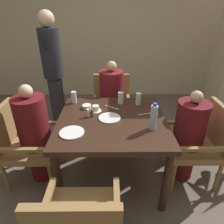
{
  "coord_description": "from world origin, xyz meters",
  "views": [
    {
      "loc": [
        -0.01,
        -1.74,
        1.77
      ],
      "look_at": [
        0.0,
        0.05,
        0.81
      ],
      "focal_mm": 32.0,
      "sensor_mm": 36.0,
      "label": 1
    }
  ],
  "objects_px": {
    "standing_host": "(53,69)",
    "plate_main_right": "(72,132)",
    "teacup_with_saucer": "(96,109)",
    "glass_tall_mid": "(138,99)",
    "chair_far_side": "(112,104)",
    "diner_in_far_chair": "(112,101)",
    "water_bottle": "(154,117)",
    "diner_in_left_chair": "(35,134)",
    "glass_tall_far": "(121,98)",
    "chair_left_side": "(23,141)",
    "plate_main_left": "(110,118)",
    "glass_tall_near": "(74,97)",
    "chair_right_side": "(200,141)",
    "diner_in_right_chair": "(188,136)",
    "bowl_small": "(87,106)",
    "chair_near_corner": "(80,224)"
  },
  "relations": [
    {
      "from": "diner_in_far_chair",
      "to": "bowl_small",
      "type": "distance_m",
      "value": 0.64
    },
    {
      "from": "plate_main_left",
      "to": "teacup_with_saucer",
      "type": "xyz_separation_m",
      "value": [
        -0.15,
        0.16,
        0.02
      ]
    },
    {
      "from": "standing_host",
      "to": "glass_tall_far",
      "type": "bearing_deg",
      "value": -40.82
    },
    {
      "from": "teacup_with_saucer",
      "to": "glass_tall_near",
      "type": "xyz_separation_m",
      "value": [
        -0.27,
        0.22,
        0.04
      ]
    },
    {
      "from": "water_bottle",
      "to": "glass_tall_near",
      "type": "height_order",
      "value": "water_bottle"
    },
    {
      "from": "standing_host",
      "to": "plate_main_left",
      "type": "distance_m",
      "value": 1.48
    },
    {
      "from": "glass_tall_near",
      "to": "glass_tall_mid",
      "type": "distance_m",
      "value": 0.75
    },
    {
      "from": "chair_right_side",
      "to": "plate_main_left",
      "type": "xyz_separation_m",
      "value": [
        -0.98,
        0.01,
        0.28
      ]
    },
    {
      "from": "diner_in_far_chair",
      "to": "glass_tall_far",
      "type": "height_order",
      "value": "diner_in_far_chair"
    },
    {
      "from": "diner_in_far_chair",
      "to": "plate_main_left",
      "type": "bearing_deg",
      "value": -91.87
    },
    {
      "from": "bowl_small",
      "to": "plate_main_left",
      "type": "bearing_deg",
      "value": -42.92
    },
    {
      "from": "standing_host",
      "to": "plate_main_right",
      "type": "height_order",
      "value": "standing_host"
    },
    {
      "from": "chair_right_side",
      "to": "diner_in_right_chair",
      "type": "relative_size",
      "value": 0.84
    },
    {
      "from": "teacup_with_saucer",
      "to": "water_bottle",
      "type": "height_order",
      "value": "water_bottle"
    },
    {
      "from": "plate_main_left",
      "to": "plate_main_right",
      "type": "distance_m",
      "value": 0.43
    },
    {
      "from": "plate_main_left",
      "to": "chair_right_side",
      "type": "bearing_deg",
      "value": -0.48
    },
    {
      "from": "chair_near_corner",
      "to": "glass_tall_near",
      "type": "height_order",
      "value": "glass_tall_near"
    },
    {
      "from": "plate_main_right",
      "to": "glass_tall_far",
      "type": "xyz_separation_m",
      "value": [
        0.46,
        0.61,
        0.06
      ]
    },
    {
      "from": "plate_main_left",
      "to": "water_bottle",
      "type": "xyz_separation_m",
      "value": [
        0.4,
        -0.19,
        0.12
      ]
    },
    {
      "from": "diner_in_far_chair",
      "to": "water_bottle",
      "type": "bearing_deg",
      "value": -68.95
    },
    {
      "from": "teacup_with_saucer",
      "to": "standing_host",
      "type": "bearing_deg",
      "value": 124.08
    },
    {
      "from": "diner_in_right_chair",
      "to": "teacup_with_saucer",
      "type": "distance_m",
      "value": 1.03
    },
    {
      "from": "teacup_with_saucer",
      "to": "glass_tall_far",
      "type": "height_order",
      "value": "glass_tall_far"
    },
    {
      "from": "chair_far_side",
      "to": "chair_right_side",
      "type": "distance_m",
      "value": 1.33
    },
    {
      "from": "diner_in_far_chair",
      "to": "glass_tall_near",
      "type": "xyz_separation_m",
      "value": [
        -0.44,
        -0.4,
        0.24
      ]
    },
    {
      "from": "diner_in_right_chair",
      "to": "glass_tall_far",
      "type": "xyz_separation_m",
      "value": [
        -0.71,
        0.36,
        0.29
      ]
    },
    {
      "from": "bowl_small",
      "to": "water_bottle",
      "type": "bearing_deg",
      "value": -33.37
    },
    {
      "from": "glass_tall_near",
      "to": "diner_in_right_chair",
      "type": "bearing_deg",
      "value": -17.1
    },
    {
      "from": "chair_near_corner",
      "to": "diner_in_right_chair",
      "type": "bearing_deg",
      "value": 42.02
    },
    {
      "from": "diner_in_left_chair",
      "to": "chair_near_corner",
      "type": "distance_m",
      "value": 1.1
    },
    {
      "from": "plate_main_right",
      "to": "water_bottle",
      "type": "height_order",
      "value": "water_bottle"
    },
    {
      "from": "chair_near_corner",
      "to": "diner_in_far_chair",
      "type": "bearing_deg",
      "value": 82.75
    },
    {
      "from": "diner_in_left_chair",
      "to": "standing_host",
      "type": "xyz_separation_m",
      "value": [
        -0.07,
        1.21,
        0.35
      ]
    },
    {
      "from": "glass_tall_mid",
      "to": "glass_tall_far",
      "type": "bearing_deg",
      "value": 172.54
    },
    {
      "from": "diner_in_left_chair",
      "to": "diner_in_far_chair",
      "type": "relative_size",
      "value": 0.98
    },
    {
      "from": "diner_in_left_chair",
      "to": "chair_right_side",
      "type": "distance_m",
      "value": 1.76
    },
    {
      "from": "plate_main_left",
      "to": "plate_main_right",
      "type": "relative_size",
      "value": 1.0
    },
    {
      "from": "glass_tall_mid",
      "to": "chair_far_side",
      "type": "bearing_deg",
      "value": 117.09
    },
    {
      "from": "water_bottle",
      "to": "glass_tall_mid",
      "type": "relative_size",
      "value": 1.9
    },
    {
      "from": "diner_in_left_chair",
      "to": "plate_main_right",
      "type": "bearing_deg",
      "value": -29.5
    },
    {
      "from": "chair_near_corner",
      "to": "standing_host",
      "type": "height_order",
      "value": "standing_host"
    },
    {
      "from": "chair_far_side",
      "to": "plate_main_left",
      "type": "distance_m",
      "value": 0.96
    },
    {
      "from": "diner_in_far_chair",
      "to": "glass_tall_mid",
      "type": "distance_m",
      "value": 0.59
    },
    {
      "from": "diner_in_left_chair",
      "to": "chair_left_side",
      "type": "bearing_deg",
      "value": 180.0
    },
    {
      "from": "standing_host",
      "to": "plate_main_left",
      "type": "height_order",
      "value": "standing_host"
    },
    {
      "from": "chair_left_side",
      "to": "bowl_small",
      "type": "bearing_deg",
      "value": 20.07
    },
    {
      "from": "diner_in_left_chair",
      "to": "glass_tall_far",
      "type": "distance_m",
      "value": 1.01
    },
    {
      "from": "diner_in_left_chair",
      "to": "teacup_with_saucer",
      "type": "relative_size",
      "value": 9.01
    },
    {
      "from": "chair_left_side",
      "to": "plate_main_left",
      "type": "distance_m",
      "value": 0.97
    },
    {
      "from": "plate_main_right",
      "to": "glass_tall_mid",
      "type": "bearing_deg",
      "value": 41.4
    }
  ]
}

